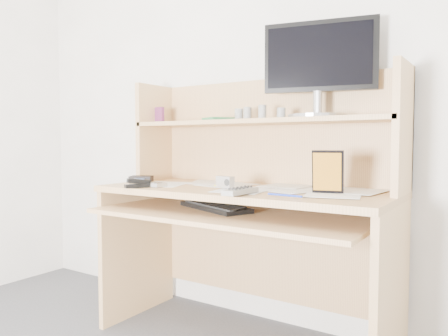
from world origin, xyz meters
The scene contains 19 objects.
back_wall centered at (0.00, 1.80, 1.25)m, with size 3.60×0.04×2.50m, color white.
desk centered at (0.00, 1.56, 0.69)m, with size 1.40×0.70×1.30m.
paper_clutter centered at (0.00, 1.48, 0.75)m, with size 1.32×0.54×0.01m, color white.
keyboard centered at (-0.11, 1.41, 0.66)m, with size 0.44×0.30×0.03m.
tv_remote centered at (0.13, 1.25, 0.77)m, with size 0.06×0.20×0.02m, color gray.
flip_phone centered at (-0.37, 1.30, 0.77)m, with size 0.04×0.07×0.02m, color silver.
stapler centered at (-0.43, 1.22, 0.77)m, with size 0.03×0.12×0.04m, color black.
wallet centered at (-0.62, 1.44, 0.77)m, with size 0.12×0.10×0.03m, color black.
sticky_note_pad centered at (-0.13, 1.51, 0.75)m, with size 0.07×0.07×0.01m, color #FFF343.
digital_camera centered at (-0.05, 1.41, 0.78)m, with size 0.09×0.03×0.05m, color #AEAFB1.
game_case centered at (0.43, 1.45, 0.85)m, with size 0.13×0.01×0.18m, color black.
blue_pen centered at (0.32, 1.26, 0.76)m, with size 0.01×0.01×0.15m, color #1A34C3.
card_box centered at (-0.64, 1.61, 1.13)m, with size 0.07×0.02×0.09m, color maroon.
shelf_book centered at (-0.23, 1.65, 1.09)m, with size 0.13×0.18×0.02m, color #317A40.
chip_stack_a centered at (-0.12, 1.63, 1.11)m, with size 0.04×0.04×0.06m, color black.
chip_stack_b centered at (-0.07, 1.64, 1.11)m, with size 0.04×0.04×0.07m, color white.
chip_stack_c centered at (0.14, 1.60, 1.11)m, with size 0.04×0.04×0.05m, color black.
chip_stack_d centered at (0.04, 1.60, 1.12)m, with size 0.04×0.04×0.07m, color white.
monitor centered at (0.31, 1.66, 1.32)m, with size 0.52×0.26×0.45m.
Camera 1 is at (1.06, -0.30, 0.97)m, focal length 35.00 mm.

